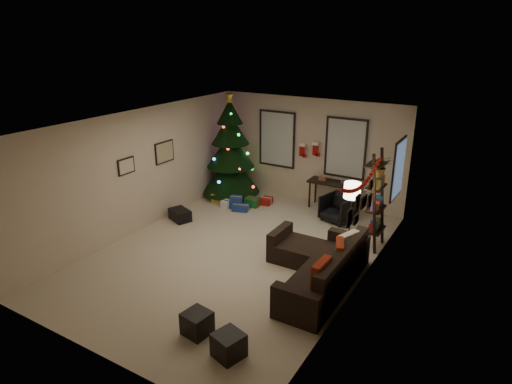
# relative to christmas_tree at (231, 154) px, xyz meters

# --- Properties ---
(floor) EXTENTS (7.00, 7.00, 0.00)m
(floor) POSITION_rel_christmas_tree_xyz_m (1.92, -2.67, -1.18)
(floor) COLOR #C4B294
(floor) RESTS_ON ground
(ceiling) EXTENTS (7.00, 7.00, 0.00)m
(ceiling) POSITION_rel_christmas_tree_xyz_m (1.92, -2.67, 1.52)
(ceiling) COLOR white
(ceiling) RESTS_ON floor
(wall_back) EXTENTS (5.00, 0.00, 5.00)m
(wall_back) POSITION_rel_christmas_tree_xyz_m (1.92, 0.83, 0.17)
(wall_back) COLOR beige
(wall_back) RESTS_ON floor
(wall_front) EXTENTS (5.00, 0.00, 5.00)m
(wall_front) POSITION_rel_christmas_tree_xyz_m (1.92, -6.17, 0.17)
(wall_front) COLOR beige
(wall_front) RESTS_ON floor
(wall_left) EXTENTS (0.00, 7.00, 7.00)m
(wall_left) POSITION_rel_christmas_tree_xyz_m (-0.58, -2.67, 0.17)
(wall_left) COLOR beige
(wall_left) RESTS_ON floor
(wall_right) EXTENTS (0.00, 7.00, 7.00)m
(wall_right) POSITION_rel_christmas_tree_xyz_m (4.42, -2.67, 0.17)
(wall_right) COLOR beige
(wall_right) RESTS_ON floor
(window_back_left) EXTENTS (1.05, 0.06, 1.50)m
(window_back_left) POSITION_rel_christmas_tree_xyz_m (0.97, 0.80, 0.37)
(window_back_left) COLOR #728CB2
(window_back_left) RESTS_ON wall_back
(window_back_right) EXTENTS (1.05, 0.06, 1.50)m
(window_back_right) POSITION_rel_christmas_tree_xyz_m (2.87, 0.80, 0.37)
(window_back_right) COLOR #728CB2
(window_back_right) RESTS_ON wall_back
(window_right_wall) EXTENTS (0.06, 0.90, 1.30)m
(window_right_wall) POSITION_rel_christmas_tree_xyz_m (4.39, -0.12, 0.32)
(window_right_wall) COLOR #728CB2
(window_right_wall) RESTS_ON wall_right
(christmas_tree) EXTENTS (1.53, 1.53, 2.85)m
(christmas_tree) POSITION_rel_christmas_tree_xyz_m (0.00, 0.00, 0.00)
(christmas_tree) COLOR black
(christmas_tree) RESTS_ON floor
(presents) EXTENTS (1.50, 1.01, 0.30)m
(presents) POSITION_rel_christmas_tree_xyz_m (0.43, -0.41, -1.07)
(presents) COLOR #14591E
(presents) RESTS_ON floor
(sofa) EXTENTS (1.73, 2.53, 0.83)m
(sofa) POSITION_rel_christmas_tree_xyz_m (3.78, -2.81, -0.91)
(sofa) COLOR black
(sofa) RESTS_ON floor
(pillow_red_a) EXTENTS (0.14, 0.50, 0.49)m
(pillow_red_a) POSITION_rel_christmas_tree_xyz_m (4.13, -3.62, -0.54)
(pillow_red_a) COLOR maroon
(pillow_red_a) RESTS_ON sofa
(pillow_red_b) EXTENTS (0.29, 0.49, 0.47)m
(pillow_red_b) POSITION_rel_christmas_tree_xyz_m (4.13, -2.82, -0.54)
(pillow_red_b) COLOR maroon
(pillow_red_b) RESTS_ON sofa
(pillow_cream) EXTENTS (0.27, 0.47, 0.45)m
(pillow_cream) POSITION_rel_christmas_tree_xyz_m (4.13, -2.37, -0.55)
(pillow_cream) COLOR beige
(pillow_cream) RESTS_ON sofa
(ottoman_near) EXTENTS (0.42, 0.42, 0.36)m
(ottoman_near) POSITION_rel_christmas_tree_xyz_m (2.80, -5.10, -1.00)
(ottoman_near) COLOR black
(ottoman_near) RESTS_ON floor
(ottoman_far) EXTENTS (0.47, 0.47, 0.36)m
(ottoman_far) POSITION_rel_christmas_tree_xyz_m (3.47, -5.26, -1.00)
(ottoman_far) COLOR black
(ottoman_far) RESTS_ON floor
(desk) EXTENTS (1.33, 0.47, 0.72)m
(desk) POSITION_rel_christmas_tree_xyz_m (2.74, 0.55, -0.55)
(desk) COLOR black
(desk) RESTS_ON floor
(desk_chair) EXTENTS (0.76, 0.74, 0.64)m
(desk_chair) POSITION_rel_christmas_tree_xyz_m (3.09, -0.10, -0.86)
(desk_chair) COLOR black
(desk_chair) RESTS_ON floor
(bookshelf) EXTENTS (0.30, 0.60, 2.07)m
(bookshelf) POSITION_rel_christmas_tree_xyz_m (4.22, -0.99, -0.18)
(bookshelf) COLOR black
(bookshelf) RESTS_ON floor
(potted_plant) EXTENTS (0.66, 0.64, 0.56)m
(potted_plant) POSITION_rel_christmas_tree_xyz_m (4.22, -1.05, 0.66)
(potted_plant) COLOR #4C4C4C
(potted_plant) RESTS_ON bookshelf
(floor_lamp) EXTENTS (0.32, 0.32, 1.52)m
(floor_lamp) POSITION_rel_christmas_tree_xyz_m (3.87, -1.57, 0.09)
(floor_lamp) COLOR black
(floor_lamp) RESTS_ON floor
(art_map) EXTENTS (0.04, 0.60, 0.50)m
(art_map) POSITION_rel_christmas_tree_xyz_m (-0.56, -1.90, 0.42)
(art_map) COLOR black
(art_map) RESTS_ON wall_left
(art_abstract) EXTENTS (0.04, 0.45, 0.35)m
(art_abstract) POSITION_rel_christmas_tree_xyz_m (-0.56, -3.09, 0.39)
(art_abstract) COLOR black
(art_abstract) RESTS_ON wall_left
(gallery) EXTENTS (0.03, 1.25, 0.54)m
(gallery) POSITION_rel_christmas_tree_xyz_m (4.40, -2.75, 0.39)
(gallery) COLOR black
(gallery) RESTS_ON wall_right
(garland) EXTENTS (0.08, 1.90, 0.30)m
(garland) POSITION_rel_christmas_tree_xyz_m (4.37, -2.65, 0.81)
(garland) COLOR #A5140C
(garland) RESTS_ON wall_right
(stocking_left) EXTENTS (0.20, 0.05, 0.36)m
(stocking_left) POSITION_rel_christmas_tree_xyz_m (1.78, 0.65, 0.21)
(stocking_left) COLOR #990F0C
(stocking_left) RESTS_ON wall_back
(stocking_right) EXTENTS (0.20, 0.05, 0.36)m
(stocking_right) POSITION_rel_christmas_tree_xyz_m (2.11, 0.73, 0.27)
(stocking_right) COLOR #990F0C
(stocking_right) RESTS_ON wall_back
(storage_bin) EXTENTS (0.63, 0.53, 0.27)m
(storage_bin) POSITION_rel_christmas_tree_xyz_m (-0.15, -1.97, -1.05)
(storage_bin) COLOR black
(storage_bin) RESTS_ON floor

